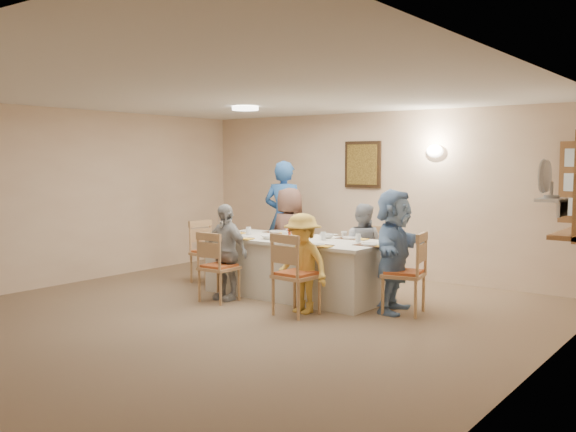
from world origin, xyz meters
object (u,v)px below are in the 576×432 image
Objects in this scene: diner_front_left at (225,252)px; diner_right_end at (394,251)px; diner_front_right at (303,263)px; chair_left_end at (208,252)px; condiment_ketchup at (291,229)px; chair_back_left at (294,249)px; desk_fan at (549,184)px; chair_right_end at (404,272)px; chair_front_right at (296,274)px; diner_back_left at (289,236)px; diner_back_right at (362,249)px; dining_table at (295,267)px; chair_back_right at (366,259)px; caregiver at (284,218)px; chair_front_left at (219,266)px.

diner_right_end reaches higher than diner_front_left.
chair_left_end is at bearing 171.84° from diner_front_right.
condiment_ketchup reaches higher than chair_left_end.
chair_back_left is at bearing 57.15° from diner_right_end.
diner_right_end reaches higher than chair_back_left.
desk_fan reaches higher than diner_front_left.
desk_fan reaches higher than chair_right_end.
chair_front_right is at bearing -100.26° from chair_left_end.
diner_back_right is (1.20, 0.00, -0.09)m from diner_back_left.
chair_back_left is 4.14× the size of condiment_ketchup.
chair_front_right is at bearing -171.30° from desk_fan.
chair_left_end is 2.26m from diner_back_right.
diner_right_end is at bearing 0.00° from dining_table.
chair_back_right is 2.29m from chair_left_end.
diner_back_left is at bearing -11.67° from diner_back_right.
chair_left_end is 0.51× the size of caregiver.
diner_front_right is (-2.62, -0.28, -0.97)m from desk_fan.
chair_back_left is 2.19m from diner_right_end.
caregiver is at bearing -13.35° from chair_left_end.
caregiver is (-0.45, 0.47, 0.19)m from diner_back_left.
chair_right_end is 0.54× the size of caregiver.
diner_back_left is at bearing -118.83° from chair_right_end.
diner_front_left is at bearing 91.06° from diner_back_left.
chair_back_right is 0.73× the size of diner_front_left.
diner_back_left is at bearing 60.15° from diner_right_end.
chair_front_right is at bearing -2.16° from diner_front_left.
chair_back_right is (0.60, 0.80, 0.06)m from dining_table.
diner_back_left reaches higher than chair_right_end.
chair_right_end is at bearing -161.11° from chair_front_left.
chair_back_left is at bearing 93.55° from diner_front_left.
caregiver reaches higher than chair_left_end.
diner_back_right is (0.00, -0.12, 0.15)m from chair_back_right.
chair_left_end is (-0.95, 0.80, 0.01)m from chair_front_left.
dining_table is 0.96m from diner_back_left.
chair_front_right is (0.60, -0.80, 0.10)m from dining_table.
dining_table is 2.10× the size of diner_front_right.
diner_front_left is at bearing -131.42° from dining_table.
diner_front_left is at bearing 36.91° from diner_back_right.
desk_fan is 4.91m from chair_left_end.
chair_right_end is 2.26m from diner_front_left.
chair_back_right reaches higher than dining_table.
caregiver is (-1.65, 0.35, 0.44)m from chair_back_right.
chair_left_end is at bearing 147.95° from diner_front_left.
desk_fan is 4.00m from chair_front_left.
diner_right_end is at bearing 167.49° from desk_fan.
dining_table is 1.00m from chair_front_right.
caregiver is (-0.45, 1.83, 0.27)m from diner_front_left.
condiment_ketchup reaches higher than chair_front_right.
chair_back_left reaches higher than chair_front_left.
desk_fan reaches higher than diner_front_right.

